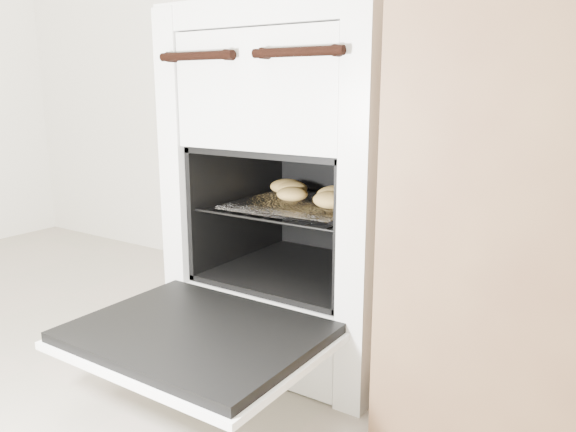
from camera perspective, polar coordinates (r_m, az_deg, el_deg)
name	(u,v)px	position (r m, az deg, el deg)	size (l,w,h in m)	color
stove	(317,189)	(1.39, 2.94, 2.76)	(0.53, 0.59, 0.81)	silver
oven_door	(197,336)	(1.11, -9.28, -11.96)	(0.48, 0.37, 0.03)	black
oven_rack	(304,206)	(1.35, 1.66, 1.04)	(0.39, 0.37, 0.01)	black
foil_sheet	(300,205)	(1.33, 1.26, 1.13)	(0.30, 0.26, 0.01)	silver
baked_rolls	(311,193)	(1.36, 2.36, 2.38)	(0.29, 0.18, 0.05)	tan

